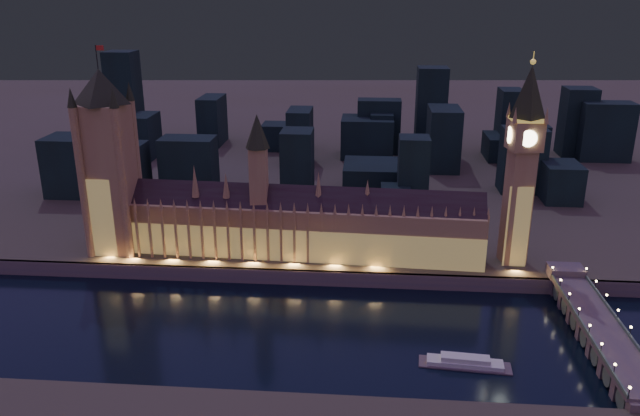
# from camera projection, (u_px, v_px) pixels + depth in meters

# --- Properties ---
(ground_plane) EXTENTS (2000.00, 2000.00, 0.00)m
(ground_plane) POSITION_uv_depth(u_px,v_px,m) (300.00, 324.00, 289.11)
(ground_plane) COLOR black
(ground_plane) RESTS_ON ground
(north_bank) EXTENTS (2000.00, 960.00, 8.00)m
(north_bank) POSITION_uv_depth(u_px,v_px,m) (346.00, 110.00, 776.55)
(north_bank) COLOR #46402C
(north_bank) RESTS_ON ground
(embankment_wall) EXTENTS (2000.00, 2.50, 8.00)m
(embankment_wall) POSITION_uv_depth(u_px,v_px,m) (308.00, 278.00, 326.32)
(embankment_wall) COLOR #4D4755
(embankment_wall) RESTS_ON ground
(palace_of_westminster) EXTENTS (202.00, 30.20, 78.00)m
(palace_of_westminster) POSITION_uv_depth(u_px,v_px,m) (295.00, 223.00, 339.07)
(palace_of_westminster) COLOR #9A6B4A
(palace_of_westminster) RESTS_ON north_bank
(victoria_tower) EXTENTS (31.68, 31.68, 112.09)m
(victoria_tower) POSITION_uv_depth(u_px,v_px,m) (108.00, 153.00, 334.56)
(victoria_tower) COLOR #9A6B4A
(victoria_tower) RESTS_ON north_bank
(elizabeth_tower) EXTENTS (18.00, 18.00, 110.59)m
(elizabeth_tower) POSITION_uv_depth(u_px,v_px,m) (523.00, 150.00, 315.92)
(elizabeth_tower) COLOR #9A6B4A
(elizabeth_tower) RESTS_ON north_bank
(westminster_bridge) EXTENTS (17.51, 113.00, 15.90)m
(westminster_bridge) POSITION_uv_depth(u_px,v_px,m) (596.00, 328.00, 273.87)
(westminster_bridge) COLOR #4D4755
(westminster_bridge) RESTS_ON ground
(river_boat) EXTENTS (38.05, 11.79, 4.50)m
(river_boat) POSITION_uv_depth(u_px,v_px,m) (465.00, 362.00, 256.74)
(river_boat) COLOR #4D4755
(river_boat) RESTS_ON ground
(city_backdrop) EXTENTS (480.38, 215.63, 86.47)m
(city_backdrop) POSITION_uv_depth(u_px,v_px,m) (368.00, 139.00, 508.58)
(city_backdrop) COLOR black
(city_backdrop) RESTS_ON north_bank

